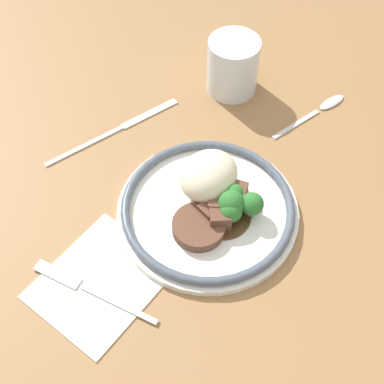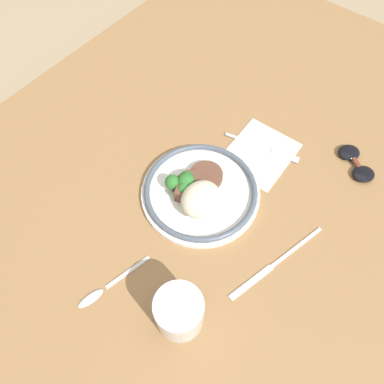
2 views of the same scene
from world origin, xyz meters
name	(u,v)px [view 2 (image 2 of 2)]	position (x,y,z in m)	size (l,w,h in m)	color
ground_plane	(222,212)	(0.00, 0.00, 0.00)	(8.00, 8.00, 0.00)	#998466
dining_table	(222,209)	(0.00, 0.00, 0.02)	(1.53, 1.19, 0.03)	olive
napkin	(260,153)	(-0.16, -0.01, 0.03)	(0.16, 0.14, 0.00)	silver
plate	(199,191)	(0.01, -0.05, 0.05)	(0.25, 0.25, 0.07)	white
juice_glass	(179,313)	(0.23, 0.07, 0.07)	(0.08, 0.08, 0.09)	yellow
fork	(269,150)	(-0.18, 0.00, 0.03)	(0.05, 0.17, 0.00)	silver
knife	(274,265)	(0.04, 0.15, 0.03)	(0.23, 0.07, 0.00)	silver
spoon	(100,292)	(0.28, -0.07, 0.03)	(0.15, 0.05, 0.01)	silver
sunglasses	(356,163)	(-0.26, 0.17, 0.04)	(0.10, 0.11, 0.01)	black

